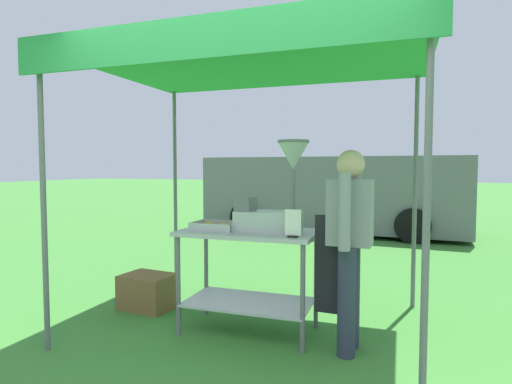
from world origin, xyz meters
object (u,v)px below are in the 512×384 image
Objects in this scene: donut_fryer at (275,198)px; van_grey at (332,193)px; donut_tray at (216,227)px; stall_canopy at (252,67)px; donut_cart at (249,258)px; supply_crate at (148,291)px; menu_sign at (293,226)px; vendor at (349,239)px.

van_grey is (-0.45, 6.22, -0.33)m from donut_fryer.
donut_tray is 0.51× the size of donut_fryer.
stall_canopy is at bearing 155.84° from donut_fryer.
donut_cart is at bearing -90.00° from stall_canopy.
donut_fryer is at bearing -24.16° from stall_canopy.
donut_fryer is 1.80m from supply_crate.
menu_sign is 1.92m from supply_crate.
donut_cart reaches higher than supply_crate.
stall_canopy is at bearing 144.89° from menu_sign.
donut_fryer reaches higher than van_grey.
donut_tray is 6.27m from van_grey.
donut_tray is (-0.29, -0.06, 0.28)m from donut_cart.
menu_sign is 0.40× the size of supply_crate.
donut_cart is at bearing -88.06° from van_grey.
donut_tray is 0.60m from donut_fryer.
vendor is (0.43, 0.10, -0.10)m from menu_sign.
donut_tray is at bearing -90.69° from van_grey.
van_grey reaches higher than donut_cart.
donut_cart is 0.93m from vendor.
stall_canopy reaches higher than donut_cart.
donut_fryer is 0.14× the size of van_grey.
menu_sign is at bearing -12.37° from donut_tray.
vendor is (0.89, -0.22, -1.46)m from stall_canopy.
menu_sign is at bearing -166.93° from vendor.
donut_cart is 0.75× the size of vendor.
donut_fryer is 0.36m from menu_sign.
donut_tray reaches higher than donut_cart.
supply_crate is at bearing -99.48° from van_grey.
vendor reaches higher than donut_cart.
donut_tray reaches higher than supply_crate.
supply_crate is at bearing 173.30° from stall_canopy.
donut_cart is at bearing 153.96° from menu_sign.
donut_fryer is (0.24, -0.01, 0.54)m from donut_cart.
van_grey reaches higher than vendor.
donut_fryer is 6.25m from van_grey.
donut_fryer is at bearing 5.36° from donut_tray.
donut_fryer is 1.39× the size of supply_crate.
stall_canopy is 1.47m from menu_sign.
donut_fryer is at bearing -85.82° from van_grey.
van_grey is (0.08, 6.27, -0.06)m from donut_tray.
donut_fryer reaches higher than menu_sign.
menu_sign is at bearing -84.06° from van_grey.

